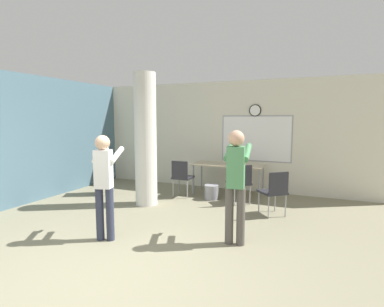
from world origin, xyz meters
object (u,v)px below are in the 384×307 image
object	(u,v)px
bottle_on_table	(233,161)
chair_table_right	(240,181)
chair_mid_room	(274,190)
chair_by_left_wall	(101,174)
folding_table	(228,166)
person_playing_side	(236,178)
person_playing_front	(104,179)
chair_table_left	(182,175)

from	to	relation	value
bottle_on_table	chair_table_right	world-z (taller)	bottle_on_table
chair_table_right	chair_mid_room	bearing A→B (deg)	-34.49
bottle_on_table	chair_by_left_wall	distance (m)	3.21
folding_table	person_playing_side	size ratio (longest dim) A/B	1.02
person_playing_side	person_playing_front	world-z (taller)	person_playing_side
chair_mid_room	person_playing_front	bearing A→B (deg)	-136.07
person_playing_front	person_playing_side	bearing A→B (deg)	18.41
chair_by_left_wall	person_playing_side	world-z (taller)	person_playing_side
folding_table	bottle_on_table	world-z (taller)	bottle_on_table
folding_table	chair_mid_room	size ratio (longest dim) A/B	1.98
chair_table_left	person_playing_front	bearing A→B (deg)	-90.01
folding_table	chair_table_left	world-z (taller)	chair_table_left
chair_by_left_wall	person_playing_side	distance (m)	4.12
bottle_on_table	person_playing_front	bearing A→B (deg)	-108.84
bottle_on_table	chair_table_right	xyz separation A→B (m)	(0.32, -0.57, -0.34)
folding_table	person_playing_front	size ratio (longest dim) A/B	1.07
person_playing_side	chair_mid_room	bearing A→B (deg)	76.77
chair_table_left	person_playing_side	xyz separation A→B (m)	(1.86, -2.14, 0.48)
folding_table	chair_mid_room	distance (m)	1.81
folding_table	person_playing_front	world-z (taller)	person_playing_front
bottle_on_table	person_playing_side	bearing A→B (deg)	-73.99
chair_table_right	chair_mid_room	distance (m)	0.96
person_playing_front	bottle_on_table	bearing A→B (deg)	71.16
bottle_on_table	chair_by_left_wall	world-z (taller)	bottle_on_table
person_playing_side	chair_table_right	bearing A→B (deg)	101.88
chair_table_left	person_playing_side	world-z (taller)	person_playing_side
chair_mid_room	person_playing_front	world-z (taller)	person_playing_front
bottle_on_table	chair_by_left_wall	size ratio (longest dim) A/B	0.32
chair_table_right	chair_by_left_wall	bearing A→B (deg)	-171.90
folding_table	person_playing_side	xyz separation A→B (m)	(0.91, -2.79, 0.30)
chair_mid_room	chair_by_left_wall	xyz separation A→B (m)	(-4.13, 0.07, 0.00)
chair_table_right	chair_by_left_wall	xyz separation A→B (m)	(-3.34, -0.48, 0.00)
folding_table	bottle_on_table	bearing A→B (deg)	-45.30
chair_table_left	chair_by_left_wall	bearing A→B (deg)	-163.70
chair_table_left	person_playing_front	size ratio (longest dim) A/B	0.54
chair_mid_room	chair_by_left_wall	bearing A→B (deg)	179.06
chair_table_right	person_playing_side	xyz separation A→B (m)	(0.43, -2.06, 0.48)
folding_table	chair_table_left	bearing A→B (deg)	-145.71
person_playing_side	chair_table_left	bearing A→B (deg)	130.96
folding_table	chair_mid_room	bearing A→B (deg)	-45.02
chair_mid_room	folding_table	bearing A→B (deg)	134.98
chair_mid_room	person_playing_side	distance (m)	1.63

